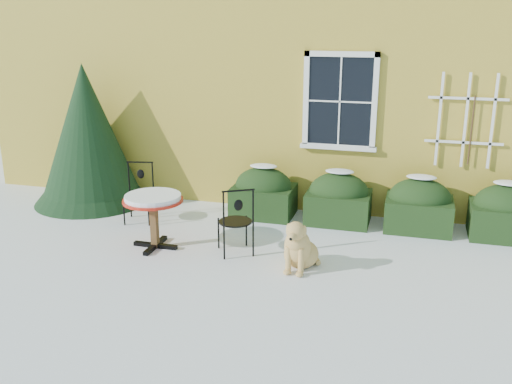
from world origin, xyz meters
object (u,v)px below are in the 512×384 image
(patio_chair_far, at_px, (139,192))
(patio_chair_near, at_px, (236,220))
(evergreen_shrub, at_px, (89,148))
(dog, at_px, (299,248))
(bistro_table, at_px, (153,204))

(patio_chair_far, bearing_deg, patio_chair_near, -36.98)
(evergreen_shrub, relative_size, patio_chair_far, 2.57)
(evergreen_shrub, height_order, dog, evergreen_shrub)
(patio_chair_far, xyz_separation_m, dog, (2.99, -1.21, -0.19))
(bistro_table, distance_m, patio_chair_far, 1.30)
(bistro_table, relative_size, patio_chair_near, 0.87)
(bistro_table, xyz_separation_m, dog, (2.23, -0.18, -0.38))
(patio_chair_near, bearing_deg, evergreen_shrub, -56.28)
(bistro_table, relative_size, patio_chair_far, 0.90)
(evergreen_shrub, xyz_separation_m, patio_chair_far, (1.35, -0.73, -0.53))
(bistro_table, distance_m, patio_chair_near, 1.26)
(evergreen_shrub, relative_size, dog, 3.07)
(evergreen_shrub, bearing_deg, bistro_table, -39.79)
(patio_chair_far, bearing_deg, dog, -34.34)
(evergreen_shrub, distance_m, dog, 4.81)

